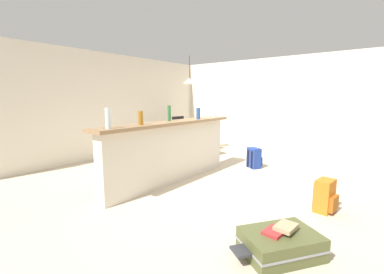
# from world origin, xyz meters

# --- Properties ---
(ground_plane) EXTENTS (13.00, 13.00, 0.05)m
(ground_plane) POSITION_xyz_m (0.00, 0.00, -0.03)
(ground_plane) COLOR beige
(wall_back) EXTENTS (6.60, 0.10, 2.50)m
(wall_back) POSITION_xyz_m (0.00, 3.05, 1.25)
(wall_back) COLOR silver
(wall_back) RESTS_ON ground_plane
(wall_right) EXTENTS (0.10, 6.00, 2.50)m
(wall_right) POSITION_xyz_m (3.05, 0.30, 1.25)
(wall_right) COLOR silver
(wall_right) RESTS_ON ground_plane
(partition_half_wall) EXTENTS (2.80, 0.20, 1.00)m
(partition_half_wall) POSITION_xyz_m (-0.70, 0.45, 0.50)
(partition_half_wall) COLOR silver
(partition_half_wall) RESTS_ON ground_plane
(bar_countertop) EXTENTS (2.96, 0.40, 0.05)m
(bar_countertop) POSITION_xyz_m (-0.70, 0.45, 1.03)
(bar_countertop) COLOR #93704C
(bar_countertop) RESTS_ON partition_half_wall
(bottle_clear) EXTENTS (0.07, 0.07, 0.27)m
(bottle_clear) POSITION_xyz_m (-1.95, 0.41, 1.19)
(bottle_clear) COLOR silver
(bottle_clear) RESTS_ON bar_countertop
(bottle_amber) EXTENTS (0.07, 0.07, 0.20)m
(bottle_amber) POSITION_xyz_m (-1.37, 0.44, 1.15)
(bottle_amber) COLOR #9E661E
(bottle_amber) RESTS_ON bar_countertop
(bottle_green) EXTENTS (0.06, 0.06, 0.26)m
(bottle_green) POSITION_xyz_m (-0.66, 0.53, 1.19)
(bottle_green) COLOR #2D6B38
(bottle_green) RESTS_ON bar_countertop
(bottle_blue) EXTENTS (0.07, 0.07, 0.21)m
(bottle_blue) POSITION_xyz_m (-0.03, 0.38, 1.16)
(bottle_blue) COLOR #284C89
(bottle_blue) RESTS_ON bar_countertop
(bottle_white) EXTENTS (0.06, 0.06, 0.20)m
(bottle_white) POSITION_xyz_m (0.50, 0.37, 1.15)
(bottle_white) COLOR silver
(bottle_white) RESTS_ON bar_countertop
(dining_table) EXTENTS (1.10, 0.80, 0.74)m
(dining_table) POSITION_xyz_m (1.45, 1.80, 0.65)
(dining_table) COLOR brown
(dining_table) RESTS_ON ground_plane
(dining_chair_near_partition) EXTENTS (0.47, 0.47, 0.93)m
(dining_chair_near_partition) POSITION_xyz_m (1.43, 1.22, 0.52)
(dining_chair_near_partition) COLOR black
(dining_chair_near_partition) RESTS_ON ground_plane
(dining_chair_far_side) EXTENTS (0.46, 0.46, 0.93)m
(dining_chair_far_side) POSITION_xyz_m (1.51, 2.34, 0.52)
(dining_chair_far_side) COLOR black
(dining_chair_far_side) RESTS_ON ground_plane
(pendant_lamp) EXTENTS (0.34, 0.34, 0.75)m
(pendant_lamp) POSITION_xyz_m (1.40, 1.75, 1.87)
(pendant_lamp) COLOR black
(suitcase_flat_olive) EXTENTS (0.87, 0.80, 0.22)m
(suitcase_flat_olive) POSITION_xyz_m (-1.66, -1.81, 0.11)
(suitcase_flat_olive) COLOR #51562D
(suitcase_flat_olive) RESTS_ON ground_plane
(backpack_orange) EXTENTS (0.30, 0.27, 0.42)m
(backpack_orange) POSITION_xyz_m (-0.37, -1.92, 0.20)
(backpack_orange) COLOR orange
(backpack_orange) RESTS_ON ground_plane
(backpack_blue) EXTENTS (0.32, 0.33, 0.42)m
(backpack_blue) POSITION_xyz_m (1.03, -0.28, 0.20)
(backpack_blue) COLOR #233D93
(backpack_blue) RESTS_ON ground_plane
(book_stack) EXTENTS (0.32, 0.25, 0.07)m
(book_stack) POSITION_xyz_m (-1.65, -1.81, 0.25)
(book_stack) COLOR #AD2D2D
(book_stack) RESTS_ON suitcase_flat_olive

